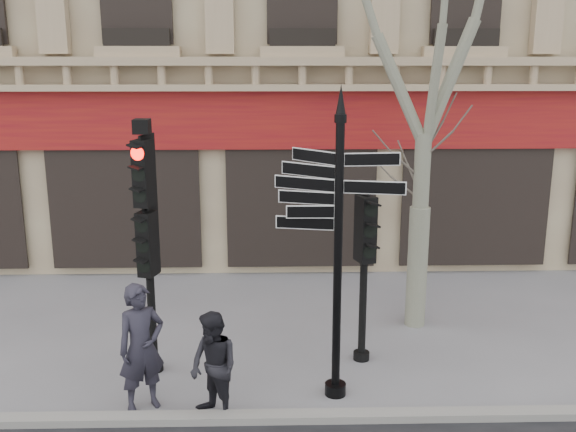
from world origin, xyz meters
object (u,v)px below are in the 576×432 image
at_px(pedestrian_a, 141,348).
at_px(pedestrian_b, 214,367).
at_px(traffic_signal_main, 147,217).
at_px(fingerpost, 339,194).
at_px(traffic_signal_secondary, 365,247).

xyz_separation_m(pedestrian_a, pedestrian_b, (1.04, -0.31, -0.16)).
distance_m(traffic_signal_main, pedestrian_b, 2.54).
bearing_deg(traffic_signal_main, pedestrian_a, -70.99).
xyz_separation_m(fingerpost, traffic_signal_secondary, (0.55, 1.14, -1.11)).
xyz_separation_m(traffic_signal_main, pedestrian_b, (1.10, -1.45, -1.77)).
height_order(fingerpost, pedestrian_b, fingerpost).
height_order(traffic_signal_main, pedestrian_a, traffic_signal_main).
relative_size(traffic_signal_secondary, pedestrian_b, 1.80).
bearing_deg(fingerpost, traffic_signal_main, -175.56).
height_order(traffic_signal_main, pedestrian_b, traffic_signal_main).
height_order(traffic_signal_secondary, pedestrian_b, traffic_signal_secondary).
relative_size(pedestrian_a, pedestrian_b, 1.20).
bearing_deg(traffic_signal_secondary, pedestrian_b, -160.22).
distance_m(traffic_signal_secondary, pedestrian_a, 3.77).
xyz_separation_m(traffic_signal_main, traffic_signal_secondary, (3.39, 0.31, -0.59)).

